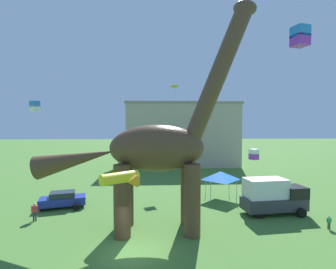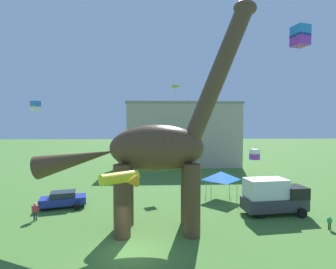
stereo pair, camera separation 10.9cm
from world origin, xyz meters
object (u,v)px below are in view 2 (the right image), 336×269
dinosaur_sculpture (156,148)px  kite_mid_right (175,86)px  person_near_flyer (35,210)px  festival_canopy_tent (221,176)px  kite_high_left (255,154)px  kite_far_left (300,36)px  parked_box_truck (273,196)px  person_vendor_side (330,221)px  kite_far_right (36,106)px  parked_sedan_left (63,199)px  kite_trailing (122,178)px

dinosaur_sculpture → kite_mid_right: (2.76, 18.56, 7.35)m
person_near_flyer → festival_canopy_tent: festival_canopy_tent is taller
person_near_flyer → kite_high_left: bearing=165.9°
dinosaur_sculpture → kite_far_left: dinosaur_sculpture is taller
kite_mid_right → parked_box_truck: bearing=-63.4°
person_vendor_side → kite_far_left: kite_far_left is taller
kite_far_left → festival_canopy_tent: bearing=101.2°
kite_far_right → kite_high_left: (25.53, 3.39, -5.80)m
kite_mid_right → person_near_flyer: bearing=-128.5°
parked_sedan_left → kite_trailing: size_ratio=1.77×
parked_sedan_left → kite_high_left: 22.81m
festival_canopy_tent → kite_far_left: size_ratio=2.51×
kite_far_right → kite_far_left: size_ratio=0.89×
kite_high_left → kite_far_left: 18.62m
kite_far_right → kite_high_left: kite_far_right is taller
kite_high_left → kite_trailing: kite_trailing is taller
parked_sedan_left → kite_trailing: kite_trailing is taller
kite_high_left → kite_mid_right: kite_mid_right is taller
parked_sedan_left → kite_far_left: (18.21, -8.91, 12.88)m
parked_box_truck → kite_far_right: 25.78m
kite_mid_right → person_vendor_side: bearing=-60.9°
parked_sedan_left → person_vendor_side: size_ratio=4.35×
parked_box_truck → kite_far_left: 13.65m
parked_box_truck → kite_trailing: bearing=-156.7°
parked_box_truck → kite_far_right: (-23.61, 6.03, 8.40)m
festival_canopy_tent → kite_far_left: kite_far_left is taller
kite_trailing → festival_canopy_tent: bearing=53.0°
dinosaur_sculpture → kite_high_left: (12.43, 12.48, -2.05)m
parked_box_truck → kite_mid_right: kite_mid_right is taller
parked_sedan_left → kite_far_right: 10.64m
parked_sedan_left → parked_box_truck: size_ratio=0.78×
festival_canopy_tent → kite_high_left: (5.48, 4.69, 1.70)m
dinosaur_sculpture → kite_mid_right: dinosaur_sculpture is taller
kite_high_left → kite_mid_right: bearing=147.8°
dinosaur_sculpture → person_vendor_side: size_ratio=16.74×
festival_canopy_tent → person_vendor_side: bearing=-52.2°
person_near_flyer → kite_trailing: kite_trailing is taller
kite_mid_right → kite_trailing: bearing=-101.9°
dinosaur_sculpture → kite_far_right: bearing=158.6°
parked_sedan_left → person_vendor_side: (22.41, -6.13, -0.18)m
kite_high_left → kite_mid_right: size_ratio=0.89×
parked_box_truck → parked_sedan_left: bearing=165.9°
kite_far_right → kite_trailing: bearing=-49.9°
parked_box_truck → kite_far_left: (-1.37, -6.29, 12.04)m
parked_sedan_left → festival_canopy_tent: size_ratio=1.44×
kite_far_right → kite_mid_right: (15.86, 9.48, 3.60)m
parked_box_truck → kite_trailing: kite_trailing is taller
person_near_flyer → person_vendor_side: bearing=135.0°
person_near_flyer → kite_far_right: (-2.93, 6.78, 9.13)m
parked_box_truck → kite_high_left: kite_high_left is taller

